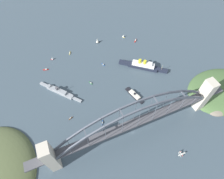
{
  "coord_description": "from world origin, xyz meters",
  "views": [
    {
      "loc": [
        -70.46,
        -85.79,
        259.74
      ],
      "look_at": [
        0.0,
        78.91,
        8.0
      ],
      "focal_mm": 29.56,
      "sensor_mm": 36.0,
      "label": 1
    }
  ],
  "objects_px": {
    "harbor_arch_bridge": "(135,122)",
    "small_boat_6": "(97,41)",
    "small_boat_8": "(103,64)",
    "small_boat_3": "(136,40)",
    "small_boat_2": "(123,36)",
    "small_boat_7": "(70,53)",
    "ocean_liner": "(143,66)",
    "small_boat_0": "(91,83)",
    "small_boat_4": "(46,69)",
    "small_boat_9": "(102,123)",
    "channel_marker_buoy": "(94,132)",
    "harbor_ferry_steamer": "(134,95)",
    "small_boat_1": "(52,58)",
    "small_boat_5": "(71,118)",
    "seaplane_second_in_formation": "(181,154)",
    "naval_cruiser": "(60,91)"
  },
  "relations": [
    {
      "from": "harbor_arch_bridge",
      "to": "small_boat_9",
      "type": "height_order",
      "value": "harbor_arch_bridge"
    },
    {
      "from": "small_boat_3",
      "to": "small_boat_4",
      "type": "relative_size",
      "value": 0.91
    },
    {
      "from": "channel_marker_buoy",
      "to": "naval_cruiser",
      "type": "bearing_deg",
      "value": 107.8
    },
    {
      "from": "small_boat_2",
      "to": "small_boat_7",
      "type": "xyz_separation_m",
      "value": [
        -120.06,
        -2.76,
        -2.99
      ]
    },
    {
      "from": "small_boat_0",
      "to": "small_boat_4",
      "type": "distance_m",
      "value": 91.92
    },
    {
      "from": "small_boat_5",
      "to": "small_boat_4",
      "type": "bearing_deg",
      "value": 97.45
    },
    {
      "from": "small_boat_5",
      "to": "small_boat_6",
      "type": "distance_m",
      "value": 180.33
    },
    {
      "from": "small_boat_6",
      "to": "small_boat_9",
      "type": "bearing_deg",
      "value": -108.26
    },
    {
      "from": "harbor_ferry_steamer",
      "to": "ocean_liner",
      "type": "bearing_deg",
      "value": 49.49
    },
    {
      "from": "small_boat_0",
      "to": "small_boat_4",
      "type": "height_order",
      "value": "small_boat_4"
    },
    {
      "from": "small_boat_4",
      "to": "small_boat_9",
      "type": "xyz_separation_m",
      "value": [
        57.65,
        -142.56,
        -0.04
      ]
    },
    {
      "from": "small_boat_1",
      "to": "small_boat_8",
      "type": "bearing_deg",
      "value": -30.99
    },
    {
      "from": "small_boat_6",
      "to": "harbor_ferry_steamer",
      "type": "bearing_deg",
      "value": -86.21
    },
    {
      "from": "ocean_liner",
      "to": "small_boat_8",
      "type": "relative_size",
      "value": 8.52
    },
    {
      "from": "harbor_arch_bridge",
      "to": "small_boat_6",
      "type": "distance_m",
      "value": 211.28
    },
    {
      "from": "seaplane_second_in_formation",
      "to": "small_boat_9",
      "type": "xyz_separation_m",
      "value": [
        -82.49,
        86.88,
        -1.37
      ]
    },
    {
      "from": "harbor_ferry_steamer",
      "to": "small_boat_1",
      "type": "relative_size",
      "value": 5.99
    },
    {
      "from": "small_boat_2",
      "to": "small_boat_7",
      "type": "height_order",
      "value": "small_boat_2"
    },
    {
      "from": "small_boat_0",
      "to": "small_boat_2",
      "type": "xyz_separation_m",
      "value": [
        106.4,
        90.9,
        2.98
      ]
    },
    {
      "from": "harbor_ferry_steamer",
      "to": "small_boat_4",
      "type": "bearing_deg",
      "value": 137.05
    },
    {
      "from": "harbor_ferry_steamer",
      "to": "small_boat_0",
      "type": "bearing_deg",
      "value": 137.47
    },
    {
      "from": "naval_cruiser",
      "to": "small_boat_7",
      "type": "height_order",
      "value": "naval_cruiser"
    },
    {
      "from": "small_boat_0",
      "to": "harbor_arch_bridge",
      "type": "bearing_deg",
      "value": -76.38
    },
    {
      "from": "small_boat_0",
      "to": "small_boat_6",
      "type": "relative_size",
      "value": 0.75
    },
    {
      "from": "ocean_liner",
      "to": "small_boat_4",
      "type": "distance_m",
      "value": 181.63
    },
    {
      "from": "harbor_arch_bridge",
      "to": "small_boat_4",
      "type": "relative_size",
      "value": 28.11
    },
    {
      "from": "naval_cruiser",
      "to": "small_boat_2",
      "type": "xyz_separation_m",
      "value": [
        161.22,
        88.73,
        0.97
      ]
    },
    {
      "from": "small_boat_8",
      "to": "seaplane_second_in_formation",
      "type": "bearing_deg",
      "value": -79.61
    },
    {
      "from": "small_boat_2",
      "to": "small_boat_9",
      "type": "xyz_separation_m",
      "value": [
        -115.63,
        -170.4,
        -2.83
      ]
    },
    {
      "from": "harbor_arch_bridge",
      "to": "channel_marker_buoy",
      "type": "bearing_deg",
      "value": 156.81
    },
    {
      "from": "small_boat_1",
      "to": "small_boat_6",
      "type": "distance_m",
      "value": 98.85
    },
    {
      "from": "channel_marker_buoy",
      "to": "harbor_ferry_steamer",
      "type": "bearing_deg",
      "value": 22.56
    },
    {
      "from": "small_boat_3",
      "to": "channel_marker_buoy",
      "type": "bearing_deg",
      "value": -133.49
    },
    {
      "from": "small_boat_0",
      "to": "seaplane_second_in_formation",
      "type": "bearing_deg",
      "value": -66.24
    },
    {
      "from": "small_boat_0",
      "to": "small_boat_6",
      "type": "bearing_deg",
      "value": 63.16
    },
    {
      "from": "small_boat_9",
      "to": "channel_marker_buoy",
      "type": "height_order",
      "value": "channel_marker_buoy"
    },
    {
      "from": "naval_cruiser",
      "to": "small_boat_4",
      "type": "relative_size",
      "value": 6.59
    },
    {
      "from": "naval_cruiser",
      "to": "seaplane_second_in_formation",
      "type": "distance_m",
      "value": 211.7
    },
    {
      "from": "harbor_arch_bridge",
      "to": "small_boat_6",
      "type": "bearing_deg",
      "value": 84.01
    },
    {
      "from": "ocean_liner",
      "to": "small_boat_5",
      "type": "distance_m",
      "value": 161.82
    },
    {
      "from": "small_boat_4",
      "to": "small_boat_8",
      "type": "bearing_deg",
      "value": -16.16
    },
    {
      "from": "small_boat_1",
      "to": "small_boat_5",
      "type": "relative_size",
      "value": 0.94
    },
    {
      "from": "harbor_ferry_steamer",
      "to": "small_boat_3",
      "type": "distance_m",
      "value": 140.97
    },
    {
      "from": "harbor_arch_bridge",
      "to": "small_boat_5",
      "type": "height_order",
      "value": "harbor_arch_bridge"
    },
    {
      "from": "harbor_arch_bridge",
      "to": "ocean_liner",
      "type": "relative_size",
      "value": 3.83
    },
    {
      "from": "small_boat_5",
      "to": "small_boat_7",
      "type": "bearing_deg",
      "value": 74.92
    },
    {
      "from": "ocean_liner",
      "to": "small_boat_4",
      "type": "xyz_separation_m",
      "value": [
        -169.05,
        66.26,
        -4.66
      ]
    },
    {
      "from": "small_boat_8",
      "to": "small_boat_3",
      "type": "bearing_deg",
      "value": 22.73
    },
    {
      "from": "small_boat_9",
      "to": "channel_marker_buoy",
      "type": "bearing_deg",
      "value": -149.82
    },
    {
      "from": "harbor_arch_bridge",
      "to": "small_boat_8",
      "type": "xyz_separation_m",
      "value": [
        9.69,
        144.54,
        -34.12
      ]
    }
  ]
}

